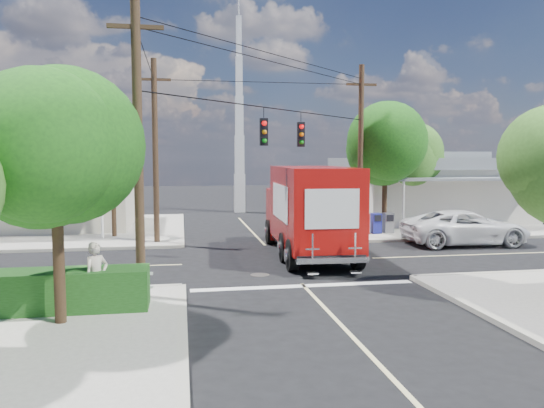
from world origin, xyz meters
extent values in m
plane|color=black|center=(0.00, 0.00, 0.00)|extent=(120.00, 120.00, 0.00)
cube|color=gray|center=(11.00, 11.00, 0.07)|extent=(14.00, 14.00, 0.14)
cube|color=#A39E90|center=(4.00, 11.00, 0.07)|extent=(0.25, 14.00, 0.14)
cube|color=#A39E90|center=(11.00, 4.00, 0.07)|extent=(14.00, 0.25, 0.14)
cube|color=gray|center=(-11.00, 11.00, 0.07)|extent=(14.00, 14.00, 0.14)
cube|color=#A39E90|center=(-4.00, 11.00, 0.07)|extent=(0.25, 14.00, 0.14)
cube|color=#A39E90|center=(-11.00, 4.00, 0.07)|extent=(14.00, 0.25, 0.14)
cube|color=#A39E90|center=(-4.00, -11.00, 0.07)|extent=(0.25, 14.00, 0.14)
cube|color=beige|center=(0.00, 10.00, 0.01)|extent=(0.12, 12.00, 0.01)
cube|color=beige|center=(0.00, -10.00, 0.01)|extent=(0.12, 12.00, 0.01)
cube|color=beige|center=(10.00, 0.00, 0.01)|extent=(12.00, 0.12, 0.01)
cube|color=beige|center=(-10.00, 0.00, 0.01)|extent=(12.00, 0.12, 0.01)
cube|color=silver|center=(0.00, -4.30, 0.01)|extent=(7.50, 0.40, 0.01)
cube|color=silver|center=(12.50, 12.00, 1.84)|extent=(11.00, 8.00, 3.40)
cube|color=gray|center=(12.50, 12.00, 3.89)|extent=(11.80, 8.80, 0.70)
cube|color=gray|center=(12.50, 12.00, 4.39)|extent=(6.05, 4.40, 0.50)
cube|color=gray|center=(12.50, 7.10, 3.04)|extent=(9.90, 1.80, 0.15)
cylinder|color=silver|center=(8.10, 6.30, 1.59)|extent=(0.12, 0.12, 2.90)
cube|color=beige|center=(-12.00, 12.50, 1.74)|extent=(10.00, 8.00, 3.20)
cube|color=gray|center=(-12.00, 12.50, 3.69)|extent=(10.80, 8.80, 0.70)
cube|color=gray|center=(-12.00, 12.50, 4.19)|extent=(5.50, 4.40, 0.50)
cube|color=gray|center=(-12.00, 7.60, 2.84)|extent=(9.00, 1.80, 0.15)
cylinder|color=silver|center=(-8.00, 6.80, 1.49)|extent=(0.12, 0.12, 2.70)
cube|color=silver|center=(0.50, 20.00, 1.50)|extent=(0.80, 0.80, 3.00)
cube|color=silver|center=(0.50, 20.00, 4.50)|extent=(0.70, 0.70, 3.00)
cube|color=silver|center=(0.50, 20.00, 7.50)|extent=(0.60, 0.60, 3.00)
cube|color=silver|center=(0.50, 20.00, 10.50)|extent=(0.50, 0.50, 3.00)
cube|color=silver|center=(0.50, 20.00, 13.50)|extent=(0.40, 0.40, 3.00)
cylinder|color=silver|center=(0.50, 20.00, 16.00)|extent=(0.10, 0.10, 2.00)
cylinder|color=#422D1C|center=(-7.00, -7.50, 2.00)|extent=(0.28, 0.28, 3.71)
sphere|color=#184814|center=(-7.00, -7.50, 4.32)|extent=(3.71, 3.71, 3.71)
sphere|color=#184814|center=(-7.40, -7.30, 4.55)|extent=(3.02, 3.02, 3.02)
sphere|color=#184814|center=(-6.65, -7.80, 4.20)|extent=(3.25, 3.25, 3.25)
cylinder|color=#422D1C|center=(7.20, 6.80, 2.19)|extent=(0.28, 0.28, 4.10)
sphere|color=#184814|center=(7.20, 6.80, 4.75)|extent=(4.10, 4.10, 4.10)
sphere|color=#184814|center=(6.80, 7.00, 5.00)|extent=(3.33, 3.33, 3.33)
sphere|color=#184814|center=(7.55, 6.50, 4.62)|extent=(3.58, 3.58, 3.58)
cylinder|color=#422D1C|center=(9.80, 9.00, 1.93)|extent=(0.28, 0.28, 3.58)
sphere|color=#376820|center=(9.80, 9.00, 4.17)|extent=(3.58, 3.58, 3.58)
sphere|color=#376820|center=(9.40, 9.20, 4.40)|extent=(2.91, 2.91, 2.91)
sphere|color=#376820|center=(10.15, 8.70, 4.06)|extent=(3.14, 3.14, 3.14)
sphere|color=#376820|center=(6.60, -7.00, 4.24)|extent=(2.81, 2.81, 2.81)
cylinder|color=#422D1C|center=(-7.50, 7.50, 2.64)|extent=(0.24, 0.24, 5.00)
cone|color=#296B2C|center=(-6.60, 7.50, 5.24)|extent=(0.50, 2.06, 0.98)
cone|color=#296B2C|center=(-6.94, 8.20, 5.24)|extent=(1.92, 1.68, 0.98)
cone|color=#296B2C|center=(-7.70, 8.38, 5.24)|extent=(2.12, 0.95, 0.98)
cone|color=#296B2C|center=(-8.31, 7.89, 5.24)|extent=(1.34, 2.07, 0.98)
cone|color=#296B2C|center=(-8.31, 7.11, 5.24)|extent=(1.34, 2.07, 0.98)
cone|color=#296B2C|center=(-7.70, 6.62, 5.24)|extent=(2.12, 0.95, 0.98)
cone|color=#296B2C|center=(-6.94, 6.80, 5.24)|extent=(1.92, 1.68, 0.98)
cylinder|color=#422D1C|center=(-9.50, 9.00, 2.44)|extent=(0.24, 0.24, 4.60)
cone|color=#296B2C|center=(-8.60, 9.00, 4.84)|extent=(0.50, 2.06, 0.98)
cone|color=#296B2C|center=(-8.94, 9.70, 4.84)|extent=(1.92, 1.68, 0.98)
cone|color=#296B2C|center=(-9.70, 9.88, 4.84)|extent=(2.12, 0.95, 0.98)
cone|color=#296B2C|center=(-10.31, 9.39, 4.84)|extent=(1.34, 2.07, 0.98)
cone|color=#296B2C|center=(-10.31, 8.61, 4.84)|extent=(1.34, 2.07, 0.98)
cone|color=#296B2C|center=(-9.70, 8.12, 4.84)|extent=(2.12, 0.95, 0.98)
cone|color=#296B2C|center=(-8.94, 8.30, 4.84)|extent=(1.92, 1.68, 0.98)
cylinder|color=#473321|center=(-5.20, -5.20, 4.50)|extent=(0.28, 0.28, 9.00)
cube|color=#473321|center=(-5.20, -5.20, 8.00)|extent=(1.60, 0.12, 0.12)
cylinder|color=#473321|center=(5.20, 5.20, 4.50)|extent=(0.28, 0.28, 9.00)
cube|color=#473321|center=(5.20, 5.20, 8.00)|extent=(1.60, 0.12, 0.12)
cylinder|color=#473321|center=(-5.20, 5.20, 4.50)|extent=(0.28, 0.28, 9.00)
cube|color=#473321|center=(-5.20, 5.20, 8.00)|extent=(1.60, 0.12, 0.12)
cylinder|color=black|center=(0.00, 0.00, 6.20)|extent=(10.43, 10.43, 0.04)
cube|color=black|center=(-0.80, -0.80, 5.25)|extent=(0.30, 0.24, 1.05)
sphere|color=red|center=(-0.80, -0.94, 5.58)|extent=(0.20, 0.20, 0.20)
cube|color=black|center=(1.10, 1.10, 5.25)|extent=(0.30, 0.24, 1.05)
sphere|color=red|center=(1.10, 0.96, 5.58)|extent=(0.20, 0.20, 0.20)
cube|color=silver|center=(-7.80, -5.60, 0.49)|extent=(5.94, 0.05, 0.08)
cube|color=silver|center=(-7.80, -5.60, 0.89)|extent=(5.94, 0.05, 0.08)
cube|color=silver|center=(-5.00, -5.60, 0.64)|extent=(0.09, 0.06, 1.00)
cube|color=#194413|center=(-8.00, -6.40, 0.69)|extent=(6.20, 1.20, 1.10)
cube|color=#A1120F|center=(5.80, 6.20, 0.69)|extent=(0.50, 0.50, 1.10)
cube|color=navy|center=(6.50, 6.20, 0.69)|extent=(0.50, 0.50, 1.10)
cube|color=slate|center=(7.20, 6.20, 0.69)|extent=(0.50, 0.50, 1.10)
cube|color=black|center=(1.48, 1.23, 0.61)|extent=(2.85, 8.72, 0.28)
cube|color=#A80F0C|center=(1.60, 4.60, 1.49)|extent=(2.72, 1.97, 2.43)
cube|color=black|center=(1.62, 5.38, 1.94)|extent=(2.33, 0.36, 1.05)
cube|color=silver|center=(1.63, 5.60, 0.72)|extent=(2.55, 0.22, 0.39)
cube|color=#A80F0C|center=(1.44, 0.23, 2.27)|extent=(2.99, 6.51, 3.21)
cube|color=white|center=(2.85, 0.18, 2.43)|extent=(0.16, 3.98, 1.44)
cube|color=white|center=(0.04, 0.28, 2.43)|extent=(0.16, 3.98, 1.44)
cube|color=white|center=(1.33, -3.00, 2.43)|extent=(1.99, 0.09, 1.44)
cube|color=silver|center=(1.32, -3.14, 0.61)|extent=(2.66, 0.37, 0.20)
cube|color=silver|center=(0.55, -3.26, 1.05)|extent=(0.50, 0.08, 1.11)
cube|color=silver|center=(2.09, -3.31, 1.05)|extent=(0.50, 0.08, 1.11)
cylinder|color=black|center=(0.32, 4.48, 0.61)|extent=(0.40, 1.23, 1.22)
cylinder|color=black|center=(2.86, 4.39, 0.61)|extent=(0.40, 1.23, 1.22)
cylinder|color=black|center=(0.09, -1.93, 0.61)|extent=(0.40, 1.23, 1.22)
cylinder|color=black|center=(2.64, -2.02, 0.61)|extent=(0.40, 1.23, 1.22)
imported|color=silver|center=(9.72, 2.58, 0.84)|extent=(6.17, 3.01, 1.69)
imported|color=beige|center=(-6.25, -6.60, 1.08)|extent=(0.81, 0.79, 1.87)
camera|label=1|loc=(-3.96, -21.18, 4.26)|focal=35.00mm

